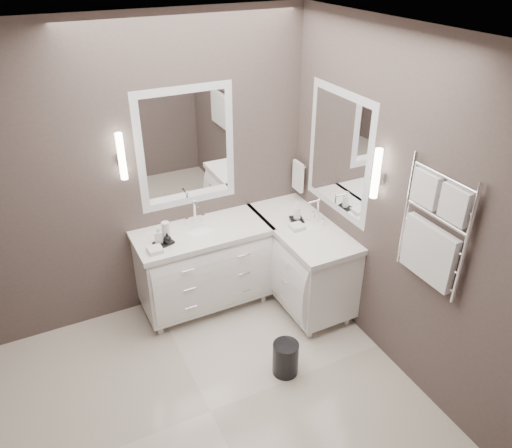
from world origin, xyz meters
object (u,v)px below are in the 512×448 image
vanity_back (204,263)px  waste_bin (285,358)px  towel_ladder (433,234)px  vanity_right (301,257)px

vanity_back → waste_bin: bearing=-76.8°
towel_ladder → vanity_right: bearing=99.8°
vanity_back → towel_ladder: towel_ladder is taller
vanity_right → waste_bin: (-0.61, -0.80, -0.34)m
vanity_back → vanity_right: (0.88, -0.33, 0.00)m
vanity_right → waste_bin: size_ratio=4.13×
vanity_back → towel_ladder: bearing=-55.9°
vanity_back → vanity_right: 0.93m
vanity_right → towel_ladder: bearing=-80.2°
vanity_back → waste_bin: size_ratio=4.13×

